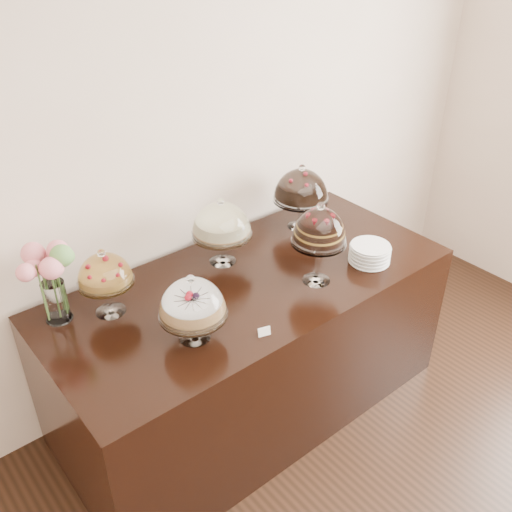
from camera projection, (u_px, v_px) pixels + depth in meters
wall_back at (172, 147)px, 3.01m from camera, size 5.00×0.04×3.00m
display_counter at (250, 346)px, 3.25m from camera, size 2.20×1.00×0.90m
cake_stand_sugar_sponge at (192, 302)px, 2.52m from camera, size 0.31×0.31×0.34m
cake_stand_choco_layer at (319, 229)px, 2.85m from camera, size 0.28×0.28×0.46m
cake_stand_cheesecake at (221, 222)px, 3.05m from camera, size 0.33×0.33×0.39m
cake_stand_dark_choco at (301, 188)px, 3.38m from camera, size 0.34×0.34×0.41m
cake_stand_fruit_tart at (105, 273)px, 2.67m from camera, size 0.27×0.27×0.36m
flower_vase at (49, 272)px, 2.59m from camera, size 0.27×0.26×0.42m
plate_stack at (370, 253)px, 3.14m from camera, size 0.22×0.22×0.10m
price_card_left at (264, 332)px, 2.63m from camera, size 0.06×0.03×0.04m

